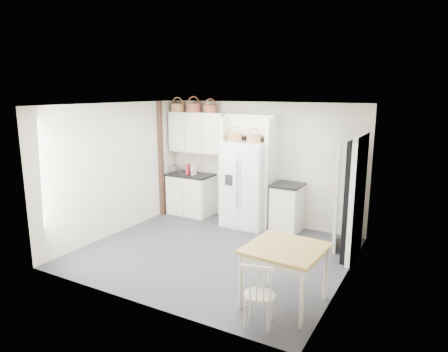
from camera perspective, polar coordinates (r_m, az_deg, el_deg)
The scene contains 27 objects.
floor at distance 7.26m, azimuth -1.36°, elevation -10.83°, with size 4.50×4.50×0.00m, color #31303B.
ceiling at distance 6.69m, azimuth -1.48°, elevation 10.14°, with size 4.50×4.50×0.00m, color white.
wall_back at distance 8.60m, azimuth 5.37°, elevation 1.83°, with size 4.50×4.50×0.00m, color #B1AA99.
wall_left at distance 8.21m, azimuth -15.07°, elevation 0.96°, with size 4.00×4.00×0.00m, color #B1AA99.
wall_right at distance 6.06m, azimuth 17.25°, elevation -3.06°, with size 4.00×4.00×0.00m, color #B1AA99.
refrigerator at distance 8.39m, azimuth 3.27°, elevation -1.18°, with size 0.93×0.75×1.80m, color silver.
base_cab_left at distance 9.30m, azimuth -4.72°, elevation -2.69°, with size 0.99×0.62×0.92m, color silver.
base_cab_right at distance 8.26m, azimuth 9.02°, elevation -4.60°, with size 0.54×0.65×0.95m, color silver.
dining_table at distance 5.57m, azimuth 8.60°, elevation -13.85°, with size 0.97×0.97×0.81m, color #A87F39.
windsor_chair at distance 5.06m, azimuth 5.11°, elevation -16.61°, with size 0.39×0.36×0.81m, color silver.
counter_left at distance 9.19m, azimuth -4.77°, elevation 0.19°, with size 1.03×0.67×0.04m, color black.
counter_right at distance 8.14m, azimuth 9.14°, elevation -1.26°, with size 0.58×0.69×0.04m, color black.
toaster at distance 9.38m, azimuth -6.81°, elevation 1.07°, with size 0.25×0.15×0.17m, color silver.
cookbook_red at distance 9.10m, azimuth -5.10°, elevation 0.99°, with size 0.04×0.16×0.25m, color #AB272E.
cookbook_cream at distance 9.02m, azimuth -4.34°, elevation 0.84°, with size 0.03×0.15×0.22m, color beige.
basket_upper_a at distance 9.35m, azimuth -6.63°, elevation 9.67°, with size 0.33×0.33×0.19m, color brown.
basket_upper_b at distance 9.10m, azimuth -4.35°, elevation 9.70°, with size 0.34×0.34×0.20m, color brown.
basket_upper_c at distance 8.86m, azimuth -1.96°, elevation 9.57°, with size 0.30×0.30×0.17m, color brown.
basket_fridge_a at distance 8.24m, azimuth 1.53°, elevation 5.55°, with size 0.31×0.31×0.17m, color brown.
basket_fridge_b at distance 8.05m, azimuth 4.27°, elevation 5.34°, with size 0.29×0.29×0.16m, color brown.
upper_cabinet at distance 9.08m, azimuth -3.73°, elevation 6.22°, with size 1.40×0.34×0.90m, color silver.
bridge_cabinet at distance 8.40m, azimuth 4.07°, elevation 7.28°, with size 1.12×0.34×0.45m, color silver.
fridge_panel_left at distance 8.65m, azimuth 0.55°, elevation 0.93°, with size 0.08×0.60×2.30m, color silver.
fridge_panel_right at distance 8.22m, azimuth 6.80°, elevation 0.25°, with size 0.08×0.60×2.30m, color silver.
trim_post at distance 9.18m, azimuth -8.99°, elevation 2.38°, with size 0.09×0.09×2.60m, color #44251C.
doorway_void at distance 7.10m, azimuth 18.11°, elevation -3.23°, with size 0.18×0.85×2.05m, color black.
door_slab at distance 7.49m, azimuth 15.92°, elevation -2.31°, with size 0.80×0.04×2.05m, color white.
Camera 1 is at (3.40, -5.75, 2.83)m, focal length 32.00 mm.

